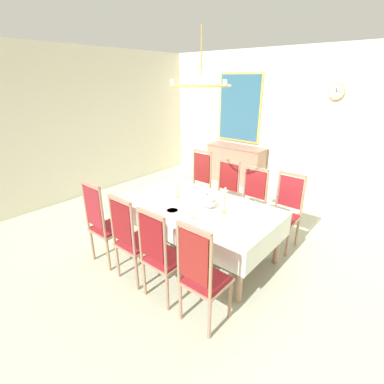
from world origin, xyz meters
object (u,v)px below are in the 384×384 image
chair_north_a (198,184)px  candlestick_west (178,190)px  chair_south_d (202,275)px  mounted_clock (337,92)px  chair_north_d (285,210)px  sideboard (235,164)px  chair_north_b (224,193)px  chair_south_a (104,223)px  chair_north_c (251,201)px  bowl_near_right (172,211)px  spoon_primary (195,219)px  soup_tureen (207,201)px  chandelier (201,85)px  chair_south_c (161,254)px  spoon_secondary (168,210)px  dining_table (200,210)px  framed_painting (239,108)px  bowl_near_left (186,216)px  candlestick_east (225,203)px  chair_south_b (132,238)px

chair_north_a → candlestick_west: chair_north_a is taller
chair_south_d → mounted_clock: mounted_clock is taller
chair_north_d → sideboard: size_ratio=0.79×
chair_north_b → chair_south_d: (1.09, -1.99, 0.02)m
candlestick_west → chair_north_b: bearing=81.4°
chair_south_a → chair_north_c: (1.09, 1.98, -0.03)m
chair_north_d → bowl_near_right: bearing=56.9°
chair_south_d → spoon_primary: 0.87m
chair_south_a → chair_north_d: (1.67, 1.99, -0.02)m
chair_north_a → mounted_clock: bearing=-124.0°
chair_south_a → soup_tureen: size_ratio=4.99×
chair_north_a → chair_south_a: bearing=90.0°
soup_tureen → chandelier: size_ratio=0.34×
sideboard → chandelier: 3.75m
chair_south_c → spoon_secondary: (-0.47, 0.58, 0.19)m
dining_table → chair_north_d: size_ratio=1.89×
chandelier → chair_south_d: bearing=-50.3°
chair_north_a → candlestick_west: size_ratio=3.82×
sideboard → candlestick_west: bearing=106.3°
chair_north_a → chair_south_d: bearing=130.0°
dining_table → candlestick_west: bearing=180.0°
chair_south_a → spoon_primary: bearing=29.6°
chair_north_d → framed_painting: size_ratio=0.73×
mounted_clock → bowl_near_left: bearing=-98.7°
chair_north_a → soup_tureen: chair_north_a is taller
dining_table → chair_south_c: size_ratio=1.86×
chair_south_c → chair_north_d: chair_south_c is taller
dining_table → chandelier: size_ratio=2.98×
chair_north_d → bowl_near_right: size_ratio=6.42×
dining_table → mounted_clock: bearing=78.4°
candlestick_west → candlestick_east: size_ratio=0.88×
framed_painting → chair_north_d: bearing=-45.1°
chair_south_c → candlestick_east: bearing=81.1°
candlestick_east → candlestick_west: bearing=180.0°
chair_south_a → chair_south_c: 1.09m
candlestick_west → bowl_near_right: (0.30, -0.44, -0.10)m
chair_north_a → chair_north_d: 1.67m
chair_north_b → chair_south_d: bearing=118.7°
dining_table → chair_south_a: chair_south_a is taller
chair_north_d → mounted_clock: (-0.16, 2.24, 1.58)m
spoon_primary → mounted_clock: size_ratio=0.62×
chair_south_a → chair_north_c: 2.27m
chair_south_c → chair_south_d: 0.57m
chair_north_d → candlestick_east: same height
bowl_near_right → chair_north_d: bearing=56.9°
soup_tureen → spoon_primary: (0.10, -0.39, -0.09)m
chair_south_b → chair_north_d: chair_south_b is taller
chair_south_a → bowl_near_right: bearing=37.2°
chair_south_d → bowl_near_left: bearing=141.0°
chair_south_d → candlestick_east: chair_south_d is taller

